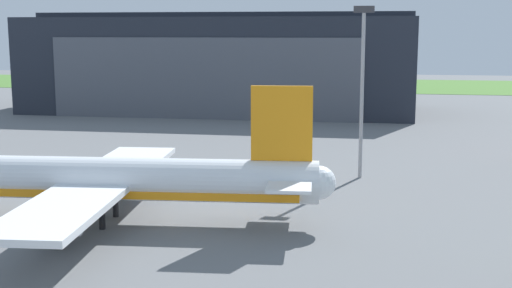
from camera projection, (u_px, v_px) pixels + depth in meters
ground_plane at (167, 224)px, 62.16m from camera, size 440.00×440.00×0.00m
grass_field_strip at (317, 85)px, 220.39m from camera, size 440.00×56.00×0.08m
maintenance_hangar at (221, 64)px, 148.87m from camera, size 82.23×31.86×21.33m
airliner_near_left at (91, 180)px, 62.16m from camera, size 45.01×36.17×12.75m
apron_light_mast at (362, 79)px, 79.85m from camera, size 2.40×0.50×20.31m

